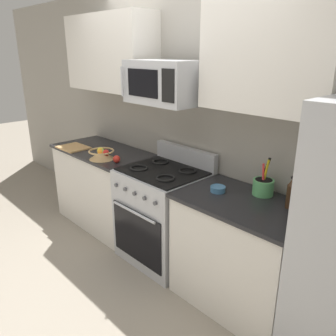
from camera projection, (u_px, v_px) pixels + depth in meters
ground_plane at (104, 288)px, 2.99m from camera, size 16.00×16.00×0.00m
wall_back at (193, 124)px, 3.28m from camera, size 8.00×0.10×2.60m
counter_left at (104, 187)px, 4.00m from camera, size 1.26×0.66×0.91m
range_oven at (163, 214)px, 3.30m from camera, size 0.76×0.70×1.09m
counter_right at (240, 253)px, 2.69m from camera, size 1.01×0.66×0.91m
microwave at (165, 82)px, 2.91m from camera, size 0.68×0.44×0.36m
upper_cabinets_left at (110, 53)px, 3.63m from camera, size 1.25×0.34×0.78m
upper_cabinets_right at (271, 55)px, 2.31m from camera, size 1.00×0.34×0.78m
utensil_crock at (263, 186)px, 2.63m from camera, size 0.16×0.16×0.30m
fruit_basket at (102, 154)px, 3.51m from camera, size 0.27×0.27×0.11m
apple_loose at (117, 159)px, 3.39m from camera, size 0.08×0.08×0.08m
cutting_board at (73, 147)px, 3.91m from camera, size 0.35×0.28×0.02m
bottle_soy at (291, 194)px, 2.40m from camera, size 0.06×0.06×0.24m
prep_bowl at (218, 189)px, 2.70m from camera, size 0.12×0.12×0.05m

